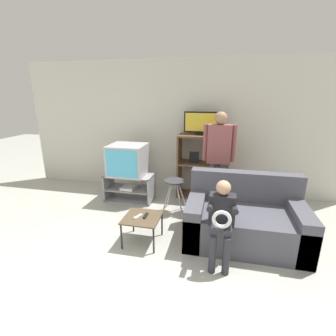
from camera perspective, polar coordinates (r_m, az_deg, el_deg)
The scene contains 13 objects.
ground_plane at distance 2.64m, azimuth -13.65°, elevation -30.70°, with size 18.00×18.00×0.00m, color #ADADA3.
wall_back at distance 4.93m, azimuth 2.03°, elevation 9.42°, with size 6.40×0.06×2.60m.
tv_stand at distance 4.69m, azimuth -8.98°, elevation -4.48°, with size 0.90×0.46×0.50m.
television_main at distance 4.53m, azimuth -9.40°, elevation 1.91°, with size 0.65×0.60×0.56m.
media_shelf at distance 4.71m, azimuth 8.16°, elevation 0.48°, with size 0.95×0.44×1.22m.
television_flat at distance 4.58m, azimuth 8.21°, elevation 10.18°, with size 0.70×0.20×0.42m.
folding_stool at distance 4.08m, azimuth 1.55°, elevation -4.31°, with size 0.38×0.42×0.57m.
snack_table at distance 3.33m, azimuth -6.05°, elevation -11.92°, with size 0.48×0.48×0.37m.
remote_control_black at distance 3.32m, azimuth -5.27°, elevation -11.07°, with size 0.04×0.14×0.02m, color black.
remote_control_white at distance 3.31m, azimuth -7.02°, elevation -11.21°, with size 0.04×0.14×0.02m, color silver.
couch at distance 3.54m, azimuth 17.44°, elevation -11.51°, with size 1.54×0.94×0.88m.
person_standing_adult at distance 4.10m, azimuth 11.82°, elevation 3.65°, with size 0.53×0.20×1.68m.
person_seated_child at distance 2.90m, azimuth 12.46°, elevation -10.90°, with size 0.33×0.43×1.00m.
Camera 1 is at (0.90, -1.57, 1.93)m, focal length 26.00 mm.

